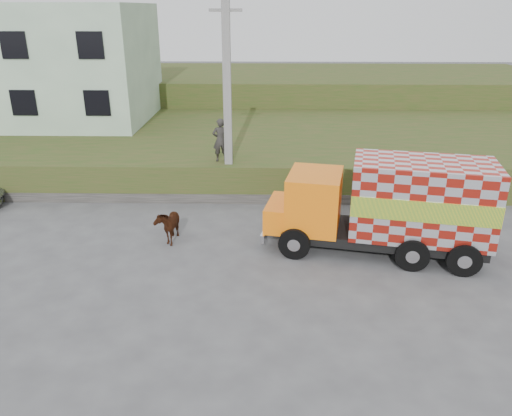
{
  "coord_description": "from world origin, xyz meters",
  "views": [
    {
      "loc": [
        0.47,
        -14.52,
        7.31
      ],
      "look_at": [
        0.18,
        0.34,
        1.3
      ],
      "focal_mm": 35.0,
      "sensor_mm": 36.0,
      "label": 1
    }
  ],
  "objects_px": {
    "cow": "(168,224)",
    "pedestrian": "(220,140)",
    "cargo_truck": "(389,206)",
    "utility_pole": "(227,98)"
  },
  "relations": [
    {
      "from": "pedestrian",
      "to": "utility_pole",
      "type": "bearing_deg",
      "value": 122.18
    },
    {
      "from": "cow",
      "to": "pedestrian",
      "type": "distance_m",
      "value": 4.87
    },
    {
      "from": "utility_pole",
      "to": "cargo_truck",
      "type": "relative_size",
      "value": 1.12
    },
    {
      "from": "cargo_truck",
      "to": "pedestrian",
      "type": "distance_m",
      "value": 7.62
    },
    {
      "from": "cargo_truck",
      "to": "pedestrian",
      "type": "relative_size",
      "value": 4.13
    },
    {
      "from": "cow",
      "to": "pedestrian",
      "type": "bearing_deg",
      "value": 74.01
    },
    {
      "from": "utility_pole",
      "to": "cow",
      "type": "bearing_deg",
      "value": -113.93
    },
    {
      "from": "cow",
      "to": "pedestrian",
      "type": "height_order",
      "value": "pedestrian"
    },
    {
      "from": "cargo_truck",
      "to": "pedestrian",
      "type": "xyz_separation_m",
      "value": [
        -5.66,
        5.03,
        0.79
      ]
    },
    {
      "from": "cargo_truck",
      "to": "cow",
      "type": "bearing_deg",
      "value": -174.43
    }
  ]
}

